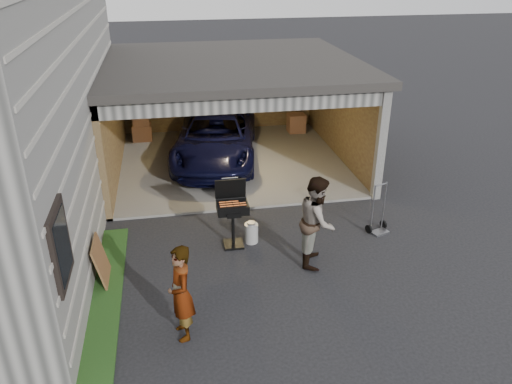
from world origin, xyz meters
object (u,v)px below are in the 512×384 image
bbq_grill (232,209)px  plywood_panel (102,262)px  woman (181,293)px  minivan (216,140)px  propane_tank (251,233)px  hand_truck (378,223)px  man (317,221)px

bbq_grill → plywood_panel: bearing=-161.4°
woman → bbq_grill: (1.14, 2.54, 0.02)m
woman → bbq_grill: bearing=145.3°
woman → minivan: bearing=159.1°
bbq_grill → propane_tank: bbq_grill is taller
minivan → plywood_panel: size_ratio=5.55×
minivan → bbq_grill: bearing=-81.6°
woman → hand_truck: (4.28, 2.50, -0.59)m
bbq_grill → man: bearing=-30.9°
woman → propane_tank: 3.05m
bbq_grill → plywood_panel: size_ratio=1.62×
woman → plywood_panel: 2.21m
minivan → bbq_grill: (-0.16, -4.57, 0.16)m
man → plywood_panel: 4.03m
minivan → woman: size_ratio=2.96×
minivan → bbq_grill: 4.58m
man → minivan: bearing=32.9°
minivan → propane_tank: (0.23, -4.54, -0.45)m
bbq_grill → propane_tank: bearing=5.1°
bbq_grill → hand_truck: bbq_grill is taller
woman → man: size_ratio=0.90×
minivan → hand_truck: bearing=-46.7°
plywood_panel → hand_truck: hand_truck is taller
woman → hand_truck: 4.99m
bbq_grill → hand_truck: size_ratio=1.23×
bbq_grill → woman: bearing=-114.2°
minivan → woman: 7.23m
propane_tank → plywood_panel: (-2.90, -0.88, 0.21)m
propane_tank → plywood_panel: plywood_panel is taller
woman → hand_truck: size_ratio=1.43×
man → woman: bearing=141.2°
propane_tank → man: bearing=-40.0°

